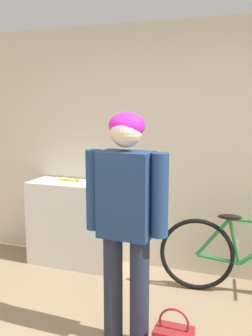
% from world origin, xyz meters
% --- Properties ---
extents(wall_back, '(8.00, 0.07, 2.60)m').
position_xyz_m(wall_back, '(0.00, 2.26, 1.30)').
color(wall_back, beige).
rests_on(wall_back, ground_plane).
extents(side_shelf, '(0.96, 0.42, 0.93)m').
position_xyz_m(side_shelf, '(-1.18, 1.99, 0.46)').
color(side_shelf, white).
rests_on(side_shelf, ground_plane).
extents(person, '(0.62, 0.26, 1.72)m').
position_xyz_m(person, '(-0.11, 0.82, 1.03)').
color(person, '#23283D').
rests_on(person, ground_plane).
extents(banana, '(0.31, 0.09, 0.04)m').
position_xyz_m(banana, '(-1.24, 2.05, 0.95)').
color(banana, '#EAD64C').
rests_on(banana, side_shelf).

